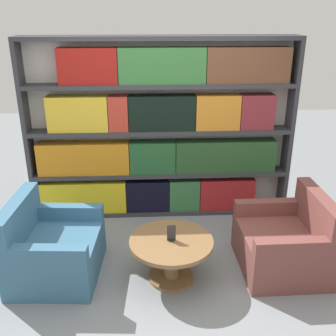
% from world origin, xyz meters
% --- Properties ---
extents(ground_plane, '(14.00, 14.00, 0.00)m').
position_xyz_m(ground_plane, '(0.00, 0.00, 0.00)').
color(ground_plane, gray).
extents(bookshelf, '(3.27, 0.30, 2.24)m').
position_xyz_m(bookshelf, '(-0.00, 1.50, 1.09)').
color(bookshelf, silver).
rests_on(bookshelf, ground_plane).
extents(armchair_left, '(0.88, 0.96, 0.82)m').
position_xyz_m(armchair_left, '(-1.13, 0.21, 0.28)').
color(armchair_left, '#386684').
rests_on(armchair_left, ground_plane).
extents(armchair_right, '(0.83, 0.92, 0.82)m').
position_xyz_m(armchair_right, '(1.24, 0.21, 0.28)').
color(armchair_right, brown).
rests_on(armchair_right, ground_plane).
extents(coffee_table, '(0.82, 0.82, 0.44)m').
position_xyz_m(coffee_table, '(0.06, 0.07, 0.32)').
color(coffee_table, brown).
rests_on(coffee_table, ground_plane).
extents(table_sign, '(0.08, 0.06, 0.17)m').
position_xyz_m(table_sign, '(0.06, 0.07, 0.52)').
color(table_sign, black).
rests_on(table_sign, coffee_table).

